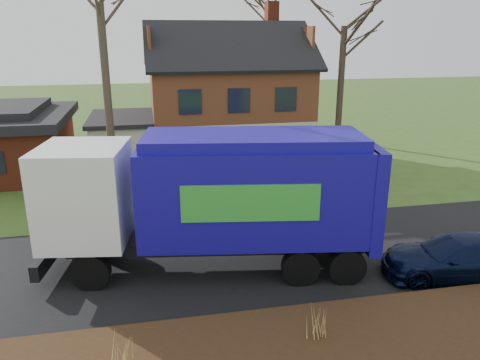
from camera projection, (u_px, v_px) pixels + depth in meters
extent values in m
plane|color=#33531B|center=(240.00, 259.00, 16.13)|extent=(120.00, 120.00, 0.00)
cube|color=black|center=(240.00, 259.00, 16.13)|extent=(80.00, 7.00, 0.02)
cube|color=black|center=(285.00, 354.00, 11.14)|extent=(80.00, 3.50, 0.30)
cube|color=beige|center=(227.00, 135.00, 29.18)|extent=(9.00, 7.50, 2.70)
cube|color=#502A16|center=(227.00, 90.00, 28.35)|extent=(9.00, 7.50, 2.80)
cube|color=maroon|center=(272.00, 15.00, 28.54)|extent=(0.70, 0.90, 1.60)
cube|color=beige|center=(125.00, 142.00, 27.56)|extent=(3.50, 5.50, 2.60)
cube|color=black|center=(123.00, 118.00, 27.13)|extent=(3.90, 5.90, 0.24)
cylinder|color=black|center=(91.00, 272.00, 14.10)|extent=(1.21, 0.57, 1.16)
cylinder|color=black|center=(109.00, 239.00, 16.33)|extent=(1.21, 0.57, 1.16)
cylinder|color=black|center=(300.00, 267.00, 14.37)|extent=(1.21, 0.57, 1.16)
cylinder|color=black|center=(289.00, 236.00, 16.60)|extent=(1.21, 0.57, 1.16)
cylinder|color=black|center=(347.00, 266.00, 14.43)|extent=(1.21, 0.57, 1.16)
cylinder|color=black|center=(330.00, 235.00, 16.66)|extent=(1.21, 0.57, 1.16)
cube|color=black|center=(220.00, 241.00, 15.27)|extent=(9.69, 2.82, 0.39)
cube|color=white|center=(85.00, 193.00, 14.57)|extent=(2.97, 3.16, 3.01)
cube|color=black|center=(45.00, 189.00, 14.47)|extent=(0.47, 2.44, 1.00)
cube|color=black|center=(50.00, 254.00, 15.14)|extent=(0.71, 2.80, 0.50)
cube|color=#150B8D|center=(253.00, 191.00, 14.79)|extent=(7.38, 3.85, 3.01)
cube|color=#150B8D|center=(253.00, 139.00, 14.28)|extent=(7.00, 3.47, 0.33)
cube|color=#150B8D|center=(366.00, 193.00, 14.97)|extent=(0.83, 2.87, 3.24)
cube|color=green|center=(251.00, 203.00, 13.40)|extent=(3.98, 0.67, 1.12)
cube|color=green|center=(245.00, 175.00, 16.10)|extent=(3.98, 0.67, 1.12)
imported|color=#A5A7AD|center=(109.00, 207.00, 18.76)|extent=(5.04, 2.81, 1.57)
imported|color=black|center=(459.00, 258.00, 14.75)|extent=(5.04, 2.90, 1.37)
cylinder|color=#433628|center=(108.00, 104.00, 21.39)|extent=(0.36, 0.36, 8.71)
cylinder|color=#392C22|center=(340.00, 99.00, 26.29)|extent=(0.36, 0.36, 7.81)
cylinder|color=#46342A|center=(266.00, 69.00, 35.85)|extent=(0.36, 0.36, 9.48)
cone|color=tan|center=(124.00, 355.00, 10.15)|extent=(0.04, 0.04, 0.96)
cone|color=tan|center=(116.00, 356.00, 10.12)|extent=(0.04, 0.04, 0.96)
cone|color=tan|center=(131.00, 354.00, 10.18)|extent=(0.04, 0.04, 0.96)
cone|color=tan|center=(124.00, 352.00, 10.27)|extent=(0.04, 0.04, 0.96)
cone|color=tan|center=(124.00, 359.00, 10.03)|extent=(0.04, 0.04, 0.96)
cone|color=tan|center=(316.00, 321.00, 11.40)|extent=(0.04, 0.04, 0.91)
cone|color=tan|center=(311.00, 321.00, 11.38)|extent=(0.04, 0.04, 0.91)
cone|color=tan|center=(322.00, 320.00, 11.43)|extent=(0.04, 0.04, 0.91)
cone|color=tan|center=(315.00, 318.00, 11.51)|extent=(0.04, 0.04, 0.91)
cone|color=tan|center=(318.00, 324.00, 11.30)|extent=(0.04, 0.04, 0.91)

